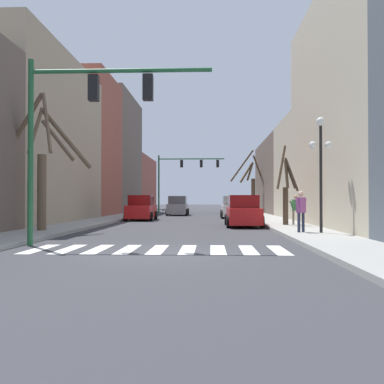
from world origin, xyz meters
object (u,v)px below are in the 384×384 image
(street_tree_left_near, at_px, (43,164))
(street_tree_right_near, at_px, (286,191))
(car_at_intersection, at_px, (243,212))
(car_driving_away_lane, at_px, (178,206))
(street_lamp_right_corner, at_px, (321,151))
(traffic_signal_near, at_px, (82,111))
(pedestrian_on_right_sidewalk, at_px, (296,207))
(car_parked_left_mid, at_px, (233,208))
(car_parked_right_far, at_px, (141,209))
(pedestrian_waiting_at_curb, at_px, (301,208))
(street_tree_left_mid, at_px, (251,184))
(traffic_signal_far, at_px, (183,170))

(street_tree_left_near, bearing_deg, street_tree_right_near, 21.63)
(car_at_intersection, bearing_deg, car_driving_away_lane, 15.82)
(street_lamp_right_corner, bearing_deg, traffic_signal_near, -154.36)
(traffic_signal_near, relative_size, street_tree_right_near, 1.42)
(pedestrian_on_right_sidewalk, bearing_deg, car_parked_left_mid, -81.61)
(traffic_signal_near, xyz_separation_m, pedestrian_on_right_sidewalk, (8.73, 10.04, -3.27))
(car_driving_away_lane, xyz_separation_m, car_parked_right_far, (-1.87, -10.33, -0.01))
(pedestrian_waiting_at_curb, relative_size, street_tree_left_near, 0.28)
(street_tree_left_near, xyz_separation_m, street_tree_left_mid, (11.68, 27.80, 0.04))
(car_parked_right_far, bearing_deg, traffic_signal_near, -177.33)
(traffic_signal_near, height_order, street_tree_left_mid, street_tree_left_mid)
(street_lamp_right_corner, xyz_separation_m, car_driving_away_lane, (-7.59, 24.01, -2.62))
(traffic_signal_near, distance_m, car_parked_right_far, 18.18)
(pedestrian_on_right_sidewalk, bearing_deg, street_tree_right_near, 21.97)
(car_at_intersection, distance_m, car_parked_right_far, 9.77)
(pedestrian_waiting_at_curb, bearing_deg, street_tree_right_near, 44.89)
(traffic_signal_far, bearing_deg, street_tree_left_mid, -23.37)
(car_at_intersection, distance_m, street_tree_left_mid, 22.49)
(traffic_signal_near, distance_m, car_driving_away_lane, 28.39)
(car_at_intersection, distance_m, street_tree_right_near, 2.69)
(street_tree_left_mid, bearing_deg, traffic_signal_near, -104.31)
(street_lamp_right_corner, relative_size, pedestrian_waiting_at_curb, 2.78)
(street_tree_left_mid, bearing_deg, street_tree_right_near, -90.64)
(street_lamp_right_corner, distance_m, car_parked_right_far, 16.84)
(car_driving_away_lane, xyz_separation_m, car_parked_left_mid, (4.91, -6.20, -0.02))
(car_parked_right_far, bearing_deg, street_tree_right_near, -131.91)
(traffic_signal_near, height_order, street_tree_right_near, traffic_signal_near)
(pedestrian_on_right_sidewalk, distance_m, street_tree_left_mid, 23.08)
(street_lamp_right_corner, height_order, street_tree_left_mid, street_tree_left_mid)
(traffic_signal_far, distance_m, street_tree_left_mid, 8.21)
(car_parked_right_far, xyz_separation_m, pedestrian_on_right_sidewalk, (9.56, -7.78, 0.26))
(car_parked_left_mid, height_order, street_tree_right_near, street_tree_right_near)
(car_driving_away_lane, bearing_deg, traffic_signal_far, 179.92)
(car_parked_left_mid, height_order, street_tree_left_mid, street_tree_left_mid)
(car_driving_away_lane, height_order, car_parked_left_mid, car_driving_away_lane)
(street_tree_right_near, bearing_deg, street_lamp_right_corner, -85.18)
(street_lamp_right_corner, distance_m, car_at_intersection, 7.64)
(car_parked_right_far, relative_size, street_tree_right_near, 0.98)
(traffic_signal_near, relative_size, car_parked_left_mid, 1.38)
(street_lamp_right_corner, distance_m, car_parked_left_mid, 18.20)
(pedestrian_on_right_sidewalk, bearing_deg, street_lamp_right_corner, 84.30)
(car_driving_away_lane, bearing_deg, pedestrian_waiting_at_curb, 16.11)
(car_at_intersection, xyz_separation_m, street_tree_left_mid, (2.46, 22.24, 2.32))
(street_tree_right_near, bearing_deg, traffic_signal_near, -129.93)
(street_tree_left_near, bearing_deg, traffic_signal_far, 82.09)
(car_at_intersection, bearing_deg, traffic_signal_near, 151.09)
(traffic_signal_near, distance_m, pedestrian_waiting_at_curb, 9.61)
(car_at_intersection, xyz_separation_m, pedestrian_waiting_at_curb, (1.93, -6.34, 0.35))
(street_lamp_right_corner, height_order, car_at_intersection, street_lamp_right_corner)
(street_tree_left_near, relative_size, street_tree_left_mid, 0.93)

